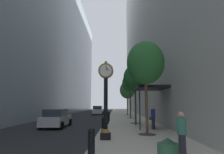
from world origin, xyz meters
TOP-DOWN VIEW (x-y plane):
  - ground_plane at (0.00, 27.00)m, footprint 110.00×110.00m
  - sidewalk_right at (2.63, 30.00)m, footprint 5.27×80.00m
  - building_block_left at (-12.76, 30.00)m, footprint 9.00×80.00m
  - building_block_right at (9.77, 30.00)m, footprint 9.00×80.00m
  - street_clock at (0.63, 7.79)m, footprint 0.84×0.55m
  - bollard_nearest at (0.38, 3.79)m, footprint 0.25×0.25m
  - bollard_third at (0.38, 9.83)m, footprint 0.25×0.25m
  - bollard_fourth at (0.38, 12.86)m, footprint 0.25×0.25m
  - bollard_fifth at (0.38, 15.88)m, footprint 0.25×0.25m
  - bollard_sixth at (0.38, 18.90)m, footprint 0.25×0.25m
  - street_tree_near at (3.12, 9.49)m, footprint 2.43×2.43m
  - street_tree_mid_near at (3.12, 16.68)m, footprint 2.36×2.36m
  - street_tree_mid_far at (3.12, 23.87)m, footprint 2.20×2.20m
  - street_tree_far at (3.12, 31.05)m, footprint 2.61×2.61m
  - pedestrian_walking at (3.99, 12.09)m, footprint 0.52×0.46m
  - pedestrian_by_clock at (3.67, 4.59)m, footprint 0.48×0.48m
  - storefront_awning at (4.03, 13.25)m, footprint 2.40×3.60m
  - car_white_near at (-2.37, 35.15)m, footprint 2.08×4.25m
  - car_silver_mid at (-4.03, 14.17)m, footprint 1.98×4.15m

SIDE VIEW (x-z plane):
  - ground_plane at x=0.00m, z-range 0.00..0.00m
  - sidewalk_right at x=2.63m, z-range 0.00..0.14m
  - bollard_nearest at x=0.38m, z-range 0.17..1.24m
  - bollard_third at x=0.38m, z-range 0.17..1.24m
  - bollard_fourth at x=0.38m, z-range 0.17..1.24m
  - bollard_fifth at x=0.38m, z-range 0.17..1.24m
  - bollard_sixth at x=0.38m, z-range 0.17..1.24m
  - car_silver_mid at x=-4.03m, z-range -0.02..1.55m
  - car_white_near at x=-2.37m, z-range -0.03..1.65m
  - pedestrian_by_clock at x=3.67m, z-range 0.18..1.76m
  - pedestrian_walking at x=3.99m, z-range 0.19..1.93m
  - street_clock at x=0.63m, z-range 0.35..4.64m
  - storefront_awning at x=4.03m, z-range 1.63..4.93m
  - street_tree_far at x=3.12m, z-range 1.53..7.34m
  - street_tree_mid_near at x=3.12m, z-range 1.70..7.58m
  - street_tree_near at x=3.12m, z-range 1.68..7.62m
  - street_tree_mid_far at x=3.12m, z-range 1.84..7.86m
  - building_block_left at x=-12.76m, z-range 0.00..29.07m
  - building_block_right at x=9.77m, z-range 0.00..40.73m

